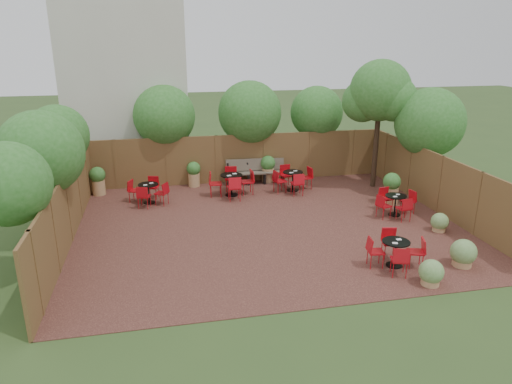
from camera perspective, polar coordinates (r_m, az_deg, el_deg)
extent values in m
plane|color=#354F23|center=(15.14, 1.49, -4.11)|extent=(80.00, 80.00, 0.00)
cube|color=#3C1E18|center=(15.14, 1.49, -4.07)|extent=(12.00, 10.00, 0.02)
cube|color=brown|center=(19.49, -1.86, 4.10)|extent=(12.00, 0.08, 2.00)
cube|color=brown|center=(14.69, -21.92, -2.02)|extent=(0.08, 10.00, 2.00)
cube|color=brown|center=(17.14, 21.45, 0.83)|extent=(0.08, 10.00, 2.00)
cube|color=beige|center=(21.73, -15.47, 12.95)|extent=(5.00, 4.00, 8.00)
sphere|color=#2D6B22|center=(17.24, -22.94, 6.33)|extent=(2.07, 2.07, 2.07)
sphere|color=#2D6B22|center=(14.33, -24.69, 4.32)|extent=(2.38, 2.38, 2.38)
sphere|color=#2D6B22|center=(12.07, -27.93, 0.87)|extent=(1.95, 1.95, 1.95)
sphere|color=#2D6B22|center=(19.56, -11.07, 9.04)|extent=(2.49, 2.49, 2.49)
sphere|color=#2D6B22|center=(19.81, -0.77, 9.62)|extent=(2.64, 2.64, 2.64)
sphere|color=#2D6B22|center=(20.79, 7.38, 9.57)|extent=(2.27, 2.27, 2.27)
sphere|color=#2D6B22|center=(18.71, 20.35, 7.93)|extent=(2.57, 2.57, 2.57)
cylinder|color=black|center=(19.17, 14.43, 6.46)|extent=(0.26, 0.26, 4.03)
sphere|color=#2D6B22|center=(18.91, 14.86, 11.84)|extent=(2.33, 2.33, 2.33)
sphere|color=#2D6B22|center=(19.10, 12.85, 10.71)|extent=(1.63, 1.63, 1.63)
sphere|color=#2D6B22|center=(18.77, 16.45, 10.80)|extent=(1.70, 1.70, 1.70)
cube|color=brown|center=(19.22, -1.16, 2.32)|extent=(1.64, 0.55, 0.05)
cube|color=brown|center=(19.35, -1.29, 3.32)|extent=(1.63, 0.18, 0.49)
cube|color=black|center=(19.18, -3.32, 1.47)|extent=(0.08, 0.49, 0.43)
cube|color=black|center=(19.44, 0.98, 1.73)|extent=(0.08, 0.49, 0.43)
cube|color=brown|center=(19.39, 1.18, 2.43)|extent=(1.65, 0.65, 0.05)
cube|color=brown|center=(19.51, 1.05, 3.42)|extent=(1.61, 0.29, 0.48)
cube|color=black|center=(19.31, -0.93, 1.61)|extent=(0.12, 0.49, 0.43)
cube|color=black|center=(19.62, 3.25, 1.85)|extent=(0.12, 0.49, 0.43)
cylinder|color=black|center=(16.65, 16.43, -2.64)|extent=(0.41, 0.41, 0.03)
cylinder|color=black|center=(16.54, 16.53, -1.56)|extent=(0.05, 0.05, 0.66)
cylinder|color=black|center=(16.43, 16.63, -0.46)|extent=(0.71, 0.71, 0.03)
cube|color=white|center=(16.54, 16.86, -0.28)|extent=(0.15, 0.12, 0.01)
cube|color=white|center=(16.29, 16.53, -0.53)|extent=(0.15, 0.12, 0.01)
cylinder|color=black|center=(13.06, 16.39, -8.53)|extent=(0.42, 0.42, 0.03)
cylinder|color=black|center=(12.91, 16.52, -7.19)|extent=(0.05, 0.05, 0.66)
cylinder|color=black|center=(12.78, 16.66, -5.81)|extent=(0.72, 0.72, 0.03)
cube|color=white|center=(12.88, 16.96, -5.53)|extent=(0.15, 0.11, 0.01)
cube|color=white|center=(12.63, 16.53, -5.96)|extent=(0.15, 0.11, 0.01)
cylinder|color=black|center=(17.57, -12.82, -1.25)|extent=(0.42, 0.42, 0.03)
cylinder|color=black|center=(17.46, -12.89, -0.19)|extent=(0.05, 0.05, 0.67)
cylinder|color=black|center=(17.35, -12.97, 0.90)|extent=(0.73, 0.73, 0.03)
cube|color=white|center=(17.42, -12.60, 1.06)|extent=(0.16, 0.14, 0.01)
cube|color=white|center=(17.24, -13.30, 0.83)|extent=(0.16, 0.14, 0.01)
cylinder|color=black|center=(18.57, 4.45, 0.23)|extent=(0.45, 0.45, 0.03)
cylinder|color=black|center=(18.46, 4.48, 1.31)|extent=(0.05, 0.05, 0.72)
cylinder|color=black|center=(18.35, 4.50, 2.42)|extent=(0.78, 0.78, 0.03)
cube|color=white|center=(18.46, 4.80, 2.58)|extent=(0.16, 0.12, 0.02)
cube|color=white|center=(18.20, 4.30, 2.37)|extent=(0.16, 0.12, 0.02)
cylinder|color=black|center=(17.97, -2.97, -0.35)|extent=(0.48, 0.48, 0.03)
cylinder|color=black|center=(17.85, -2.99, 0.84)|extent=(0.06, 0.06, 0.77)
cylinder|color=black|center=(17.74, -3.01, 2.06)|extent=(0.84, 0.84, 0.03)
cube|color=white|center=(17.84, -2.64, 2.24)|extent=(0.16, 0.13, 0.02)
cube|color=white|center=(17.59, -3.30, 2.00)|extent=(0.16, 0.13, 0.02)
cylinder|color=tan|center=(19.16, -7.53, 1.48)|extent=(0.46, 0.46, 0.53)
sphere|color=#2D6B22|center=(19.03, -7.59, 2.84)|extent=(0.55, 0.55, 0.55)
cylinder|color=tan|center=(19.60, 1.44, 2.09)|extent=(0.50, 0.50, 0.58)
sphere|color=#2D6B22|center=(19.46, 1.45, 3.55)|extent=(0.61, 0.61, 0.61)
cylinder|color=tan|center=(18.95, -18.56, 0.53)|extent=(0.50, 0.50, 0.57)
sphere|color=#2D6B22|center=(18.81, -18.71, 2.01)|extent=(0.60, 0.60, 0.60)
cylinder|color=tan|center=(17.66, 16.02, -0.42)|extent=(0.52, 0.52, 0.60)
sphere|color=#2D6B22|center=(17.51, 16.17, 1.24)|extent=(0.63, 0.63, 0.63)
cylinder|color=tan|center=(13.64, 23.74, -7.75)|extent=(0.50, 0.50, 0.23)
sphere|color=#668E49|center=(13.52, 23.89, -6.67)|extent=(0.68, 0.68, 0.68)
cylinder|color=tan|center=(12.37, 20.39, -10.07)|extent=(0.44, 0.44, 0.20)
sphere|color=#668E49|center=(12.26, 20.52, -9.05)|extent=(0.60, 0.60, 0.60)
cylinder|color=tan|center=(15.72, 21.32, -4.12)|extent=(0.40, 0.40, 0.18)
sphere|color=#668E49|center=(15.64, 21.41, -3.36)|extent=(0.54, 0.54, 0.54)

